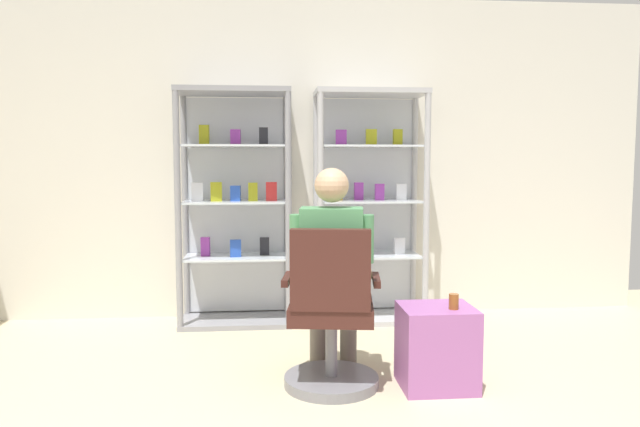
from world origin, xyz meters
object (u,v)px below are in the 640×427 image
Objects in this scene: display_cabinet_left at (235,206)px; seated_shopkeeper at (332,264)px; tea_glass at (454,302)px; office_chair at (331,323)px; display_cabinet_right at (368,205)px; storage_crate at (437,347)px.

display_cabinet_left is 1.47× the size of seated_shopkeeper.
office_chair is at bearing 173.63° from tea_glass.
display_cabinet_right is 21.43× the size of tea_glass.
display_cabinet_left is at bearing 129.50° from tea_glass.
display_cabinet_left is at bearing -179.96° from display_cabinet_right.
storage_crate is 0.30m from tea_glass.
display_cabinet_right is 1.68m from tea_glass.
seated_shopkeeper reaches higher than storage_crate.
seated_shopkeeper is 14.55× the size of tea_glass.
office_chair is at bearing 178.58° from storage_crate.
display_cabinet_right is at bearing 95.40° from storage_crate.
display_cabinet_left reaches higher than office_chair.
storage_crate is 5.43× the size of tea_glass.
storage_crate is (0.62, -0.02, -0.15)m from office_chair.
seated_shopkeeper is at bearing 163.53° from storage_crate.
display_cabinet_right is 3.95× the size of storage_crate.
display_cabinet_left reaches higher than tea_glass.
display_cabinet_right is at bearing 71.63° from seated_shopkeeper.
display_cabinet_right is 1.47× the size of seated_shopkeeper.
display_cabinet_right is 1.46m from seated_shopkeeper.
seated_shopkeeper is 0.78m from storage_crate.
storage_crate is (0.60, -0.18, -0.47)m from seated_shopkeeper.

